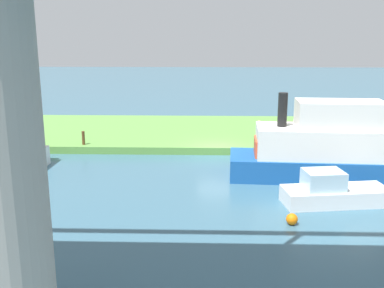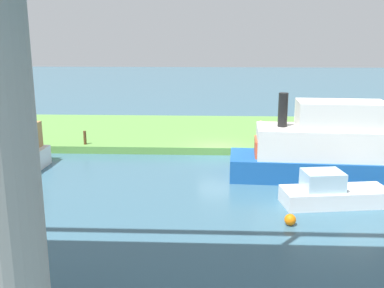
{
  "view_description": "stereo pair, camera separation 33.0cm",
  "coord_description": "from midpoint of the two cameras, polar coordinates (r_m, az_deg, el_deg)",
  "views": [
    {
      "loc": [
        0.78,
        29.13,
        7.97
      ],
      "look_at": [
        1.5,
        5.0,
        2.0
      ],
      "focal_mm": 42.13,
      "sensor_mm": 36.0,
      "label": 1
    },
    {
      "loc": [
        0.45,
        29.12,
        7.97
      ],
      "look_at": [
        1.5,
        5.0,
        2.0
      ],
      "focal_mm": 42.13,
      "sensor_mm": 36.0,
      "label": 2
    }
  ],
  "objects": [
    {
      "name": "ground_plane",
      "position": [
        30.2,
        2.81,
        -1.43
      ],
      "size": [
        160.0,
        160.0,
        0.0
      ],
      "primitive_type": "plane",
      "color": "#386075"
    },
    {
      "name": "mooring_post",
      "position": [
        31.76,
        -13.88,
        0.75
      ],
      "size": [
        0.2,
        0.2,
        0.94
      ],
      "primitive_type": "cylinder",
      "color": "brown",
      "rests_on": "grassy_bank"
    },
    {
      "name": "motorboat_white",
      "position": [
        22.55,
        16.96,
        -5.83
      ],
      "size": [
        5.22,
        2.48,
        1.67
      ],
      "color": "white",
      "rests_on": "ground"
    },
    {
      "name": "marker_buoy",
      "position": [
        19.88,
        12.06,
        -9.28
      ],
      "size": [
        0.5,
        0.5,
        0.5
      ],
      "primitive_type": "sphere",
      "color": "orange",
      "rests_on": "ground"
    },
    {
      "name": "skiff_small",
      "position": [
        26.06,
        15.65,
        -0.38
      ],
      "size": [
        9.55,
        3.67,
        4.79
      ],
      "color": "#195199",
      "rests_on": "ground"
    },
    {
      "name": "grassy_bank",
      "position": [
        35.97,
        2.65,
        1.48
      ],
      "size": [
        80.0,
        12.0,
        0.5
      ],
      "primitive_type": "cube",
      "color": "#5B9342",
      "rests_on": "ground"
    },
    {
      "name": "person_on_bank",
      "position": [
        32.7,
        8.17,
        1.8
      ],
      "size": [
        0.49,
        0.49,
        1.39
      ],
      "color": "#2D334C",
      "rests_on": "grassy_bank"
    }
  ]
}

